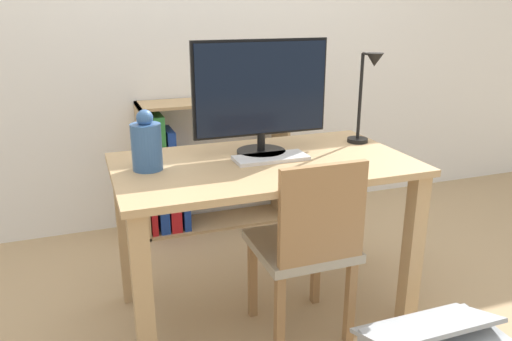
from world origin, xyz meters
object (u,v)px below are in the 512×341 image
(vase, at_px, (146,144))
(bookshelf, at_px, (188,171))
(chair, at_px, (307,243))
(keyboard, at_px, (271,158))
(desk_lamp, at_px, (367,89))
(monitor, at_px, (261,93))

(vase, distance_m, bookshelf, 1.16)
(vase, xyz_separation_m, chair, (0.59, -0.30, -0.40))
(keyboard, xyz_separation_m, bookshelf, (-0.15, 1.04, -0.37))
(chair, bearing_deg, bookshelf, 94.53)
(desk_lamp, xyz_separation_m, chair, (-0.45, -0.33, -0.56))
(chair, bearing_deg, desk_lamp, 31.53)
(vase, distance_m, desk_lamp, 1.05)
(vase, relative_size, bookshelf, 0.27)
(desk_lamp, height_order, bookshelf, desk_lamp)
(vase, bearing_deg, monitor, 6.40)
(monitor, distance_m, chair, 0.68)
(keyboard, relative_size, bookshelf, 0.35)
(monitor, relative_size, vase, 2.48)
(monitor, xyz_separation_m, vase, (-0.52, -0.06, -0.17))
(desk_lamp, relative_size, chair, 0.53)
(keyboard, height_order, desk_lamp, desk_lamp)
(vase, xyz_separation_m, desk_lamp, (1.04, 0.03, 0.16))
(keyboard, xyz_separation_m, chair, (0.06, -0.26, -0.30))
(monitor, distance_m, vase, 0.55)
(vase, bearing_deg, desk_lamp, 1.57)
(monitor, relative_size, chair, 0.75)
(monitor, bearing_deg, vase, -173.60)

